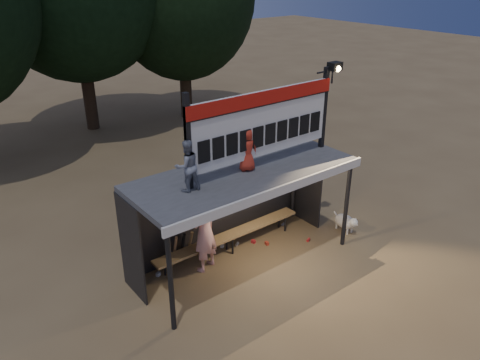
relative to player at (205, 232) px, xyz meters
The scene contains 10 objects.
ground 1.31m from the player, 22.73° to the right, with size 80.00×80.00×0.00m, color brown.
player is the anchor object (origin of this frame).
child_a 2.01m from the player, 145.89° to the right, with size 0.50×0.39×1.03m, color slate.
child_b 2.06m from the player, 20.69° to the right, with size 0.45×0.29×0.92m, color #B22B1B.
dugout_shelter 1.22m from the player, ahead, with size 5.10×2.08×2.32m.
scoreboard_assembly 2.76m from the player, 14.39° to the right, with size 4.10×0.27×1.99m.
bench 1.00m from the player, 13.86° to the left, with size 4.00×0.35×0.48m.
dog 3.92m from the player, 13.10° to the right, with size 0.36×0.81×0.49m.
bats 0.82m from the player, 131.30° to the left, with size 0.68×0.35×0.84m.
litter 1.62m from the player, ahead, with size 3.82×1.21×0.08m.
Camera 1 is at (-5.63, -7.12, 6.34)m, focal length 35.00 mm.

